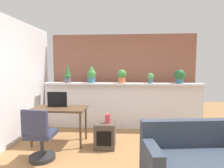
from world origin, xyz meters
name	(u,v)px	position (x,y,z in m)	size (l,w,h in m)	color
ground_plane	(119,168)	(0.00, 0.00, 0.00)	(12.00, 12.00, 0.00)	#9E7042
divider_wall	(122,106)	(0.00, 2.00, 0.57)	(4.02, 0.16, 1.14)	silver
plant_shelf	(122,84)	(0.00, 1.96, 1.16)	(4.02, 0.35, 0.04)	silver
brick_wall_behind	(123,79)	(0.00, 2.60, 1.25)	(4.02, 0.10, 2.50)	#935B47
potted_plant_0	(68,74)	(-1.41, 1.97, 1.41)	(0.17, 0.17, 0.53)	#4C4C51
potted_plant_1	(92,74)	(-0.79, 1.99, 1.41)	(0.23, 0.23, 0.45)	#386B84
potted_plant_2	(122,76)	(-0.01, 1.95, 1.37)	(0.23, 0.23, 0.34)	#C66B42
potted_plant_3	(151,77)	(0.71, 1.93, 1.33)	(0.17, 0.17, 0.26)	#386B84
potted_plant_4	(180,76)	(1.43, 1.97, 1.37)	(0.28, 0.28, 0.34)	#386B84
desk	(59,112)	(-1.27, 0.93, 0.67)	(1.10, 0.60, 0.75)	brown
tv_monitor	(57,99)	(-1.35, 1.01, 0.91)	(0.41, 0.04, 0.32)	black
office_chair	(40,139)	(-1.33, 0.14, 0.39)	(0.46, 0.47, 0.91)	#262628
side_cube_shelf	(105,135)	(-0.30, 0.77, 0.25)	(0.40, 0.41, 0.50)	#4C4238
vase_on_shelf	(108,119)	(-0.25, 0.75, 0.59)	(0.11, 0.11, 0.18)	#CC3D47
couch	(199,161)	(1.14, -0.22, 0.28)	(1.65, 0.96, 0.80)	#333D4C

